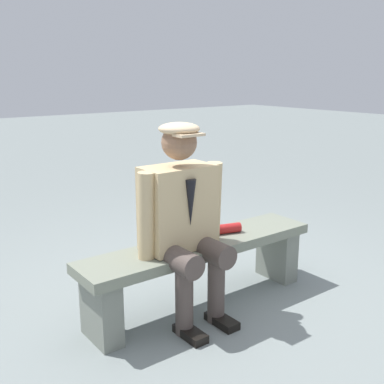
{
  "coord_description": "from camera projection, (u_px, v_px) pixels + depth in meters",
  "views": [
    {
      "loc": [
        1.83,
        2.34,
        1.54
      ],
      "look_at": [
        0.07,
        0.0,
        0.81
      ],
      "focal_mm": 44.33,
      "sensor_mm": 36.0,
      "label": 1
    }
  ],
  "objects": [
    {
      "name": "ground_plane",
      "position": [
        201.0,
        304.0,
        3.26
      ],
      "size": [
        30.0,
        30.0,
        0.0
      ],
      "primitive_type": "plane",
      "color": "gray"
    },
    {
      "name": "bench",
      "position": [
        201.0,
        260.0,
        3.18
      ],
      "size": [
        1.72,
        0.37,
        0.46
      ],
      "color": "gray",
      "rests_on": "ground"
    },
    {
      "name": "seated_man",
      "position": [
        183.0,
        215.0,
        2.94
      ],
      "size": [
        0.62,
        0.55,
        1.26
      ],
      "color": "tan",
      "rests_on": "ground"
    },
    {
      "name": "rolled_magazine",
      "position": [
        225.0,
        229.0,
        3.29
      ],
      "size": [
        0.24,
        0.13,
        0.07
      ],
      "primitive_type": "cylinder",
      "rotation": [
        0.0,
        1.57,
        -0.29
      ],
      "color": "#B21E1E",
      "rests_on": "bench"
    }
  ]
}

